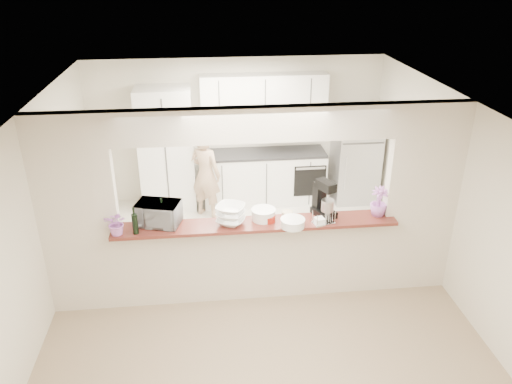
{
  "coord_description": "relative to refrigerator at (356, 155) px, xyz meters",
  "views": [
    {
      "loc": [
        -0.57,
        -5.26,
        3.97
      ],
      "look_at": [
        0.04,
        0.3,
        1.33
      ],
      "focal_mm": 35.0,
      "sensor_mm": 36.0,
      "label": 1
    }
  ],
  "objects": [
    {
      "name": "floor",
      "position": [
        -2.05,
        -2.65,
        -0.85
      ],
      "size": [
        6.0,
        6.0,
        0.0
      ],
      "primitive_type": "plane",
      "color": "tan",
      "rests_on": "ground"
    },
    {
      "name": "wine_bottle_b",
      "position": [
        -3.45,
        -2.8,
        0.37
      ],
      "size": [
        0.07,
        0.07,
        0.33
      ],
      "color": "black",
      "rests_on": "bar_counter"
    },
    {
      "name": "toaster_oven",
      "position": [
        -3.2,
        -2.6,
        0.38
      ],
      "size": [
        0.57,
        0.46,
        0.28
      ],
      "primitive_type": "imported",
      "rotation": [
        0.0,
        0.0,
        -0.27
      ],
      "color": "#9D9DA1",
      "rests_on": "bar_counter"
    },
    {
      "name": "partition",
      "position": [
        -2.05,
        -2.65,
        0.63
      ],
      "size": [
        5.0,
        0.15,
        2.5
      ],
      "color": "beige",
      "rests_on": "floor"
    },
    {
      "name": "plate_stack_b",
      "position": [
        -1.63,
        -2.84,
        0.29
      ],
      "size": [
        0.29,
        0.29,
        0.1
      ],
      "color": "white",
      "rests_on": "bar_counter"
    },
    {
      "name": "kitchen_cabinets",
      "position": [
        -2.24,
        0.07,
        0.12
      ],
      "size": [
        3.15,
        0.62,
        2.25
      ],
      "color": "white",
      "rests_on": "floor"
    },
    {
      "name": "tile_overlay",
      "position": [
        -2.05,
        -1.1,
        -0.84
      ],
      "size": [
        5.0,
        2.9,
        0.01
      ],
      "primitive_type": "cube",
      "color": "silver",
      "rests_on": "floor"
    },
    {
      "name": "person",
      "position": [
        -2.62,
        -0.35,
        -0.11
      ],
      "size": [
        0.64,
        0.58,
        1.47
      ],
      "primitive_type": "imported",
      "rotation": [
        0.0,
        0.0,
        2.6
      ],
      "color": "tan",
      "rests_on": "floor"
    },
    {
      "name": "red_bowl",
      "position": [
        -1.9,
        -2.68,
        0.28
      ],
      "size": [
        0.17,
        0.17,
        0.08
      ],
      "primitive_type": "cylinder",
      "color": "maroon",
      "rests_on": "bar_counter"
    },
    {
      "name": "refrigerator",
      "position": [
        0.0,
        0.0,
        0.0
      ],
      "size": [
        0.75,
        0.7,
        1.7
      ],
      "primitive_type": "cube",
      "color": "#A7A7AC",
      "rests_on": "floor"
    },
    {
      "name": "utensil_caddy",
      "position": [
        -1.25,
        -2.8,
        0.34
      ],
      "size": [
        0.29,
        0.21,
        0.24
      ],
      "color": "silver",
      "rests_on": "bar_counter"
    },
    {
      "name": "flower_right",
      "position": [
        -0.54,
        -2.67,
        0.43
      ],
      "size": [
        0.26,
        0.26,
        0.37
      ],
      "primitive_type": "imported",
      "rotation": [
        0.0,
        0.0,
        -0.31
      ],
      "color": "#B060B3",
      "rests_on": "bar_counter"
    },
    {
      "name": "bar_counter",
      "position": [
        -2.05,
        -2.65,
        -0.27
      ],
      "size": [
        3.4,
        0.38,
        1.09
      ],
      "color": "beige",
      "rests_on": "floor"
    },
    {
      "name": "wine_bottle_a",
      "position": [
        -3.16,
        -2.58,
        0.37
      ],
      "size": [
        0.06,
        0.06,
        0.32
      ],
      "color": "black",
      "rests_on": "bar_counter"
    },
    {
      "name": "serving_bowls",
      "position": [
        -2.35,
        -2.7,
        0.36
      ],
      "size": [
        0.44,
        0.44,
        0.24
      ],
      "primitive_type": "imported",
      "rotation": [
        0.0,
        0.0,
        -0.44
      ],
      "color": "white",
      "rests_on": "bar_counter"
    },
    {
      "name": "flower_left",
      "position": [
        -3.65,
        -2.8,
        0.39
      ],
      "size": [
        0.32,
        0.29,
        0.29
      ],
      "primitive_type": "imported",
      "rotation": [
        0.0,
        0.0,
        -0.29
      ],
      "color": "#D370C2",
      "rests_on": "bar_counter"
    },
    {
      "name": "tan_bowl",
      "position": [
        -1.65,
        -2.57,
        0.27
      ],
      "size": [
        0.14,
        0.14,
        0.06
      ],
      "primitive_type": "cylinder",
      "color": "#C9B48E",
      "rests_on": "bar_counter"
    },
    {
      "name": "stand_mixer",
      "position": [
        -1.21,
        -2.59,
        0.45
      ],
      "size": [
        0.31,
        0.36,
        0.46
      ],
      "color": "black",
      "rests_on": "bar_counter"
    },
    {
      "name": "plate_stack_a",
      "position": [
        -1.95,
        -2.62,
        0.31
      ],
      "size": [
        0.3,
        0.3,
        0.14
      ],
      "color": "white",
      "rests_on": "bar_counter"
    }
  ]
}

